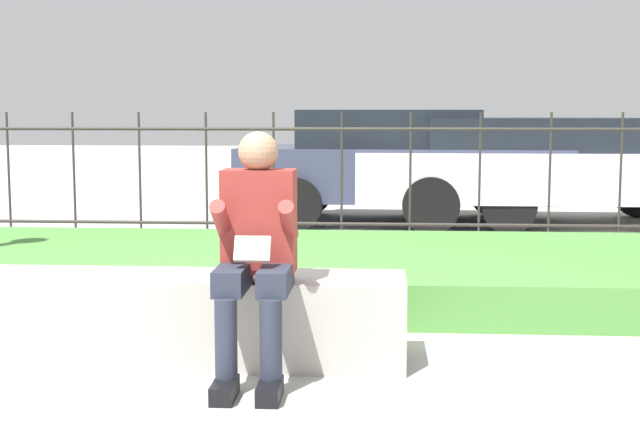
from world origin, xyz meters
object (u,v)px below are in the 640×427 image
at_px(person_seated_reader, 256,244).
at_px(car_parked_center, 398,163).
at_px(car_parked_right, 540,166).
at_px(stone_bench, 142,322).

distance_m(person_seated_reader, car_parked_center, 6.58).
relative_size(car_parked_right, car_parked_center, 1.14).
bearing_deg(car_parked_center, car_parked_right, -2.06).
relative_size(stone_bench, car_parked_right, 0.65).
bearing_deg(car_parked_center, stone_bench, -102.94).
height_order(person_seated_reader, car_parked_right, car_parked_right).
bearing_deg(car_parked_right, car_parked_center, 177.25).
distance_m(stone_bench, person_seated_reader, 0.90).
relative_size(person_seated_reader, car_parked_center, 0.32).
relative_size(stone_bench, car_parked_center, 0.74).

